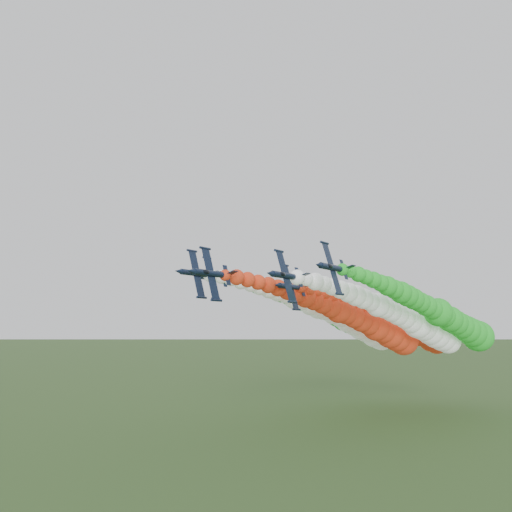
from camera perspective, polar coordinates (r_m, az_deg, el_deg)
The scene contains 7 objects.
ground at distance 104.46m, azimuth -4.45°, elevation -22.35°, with size 3000.00×3000.00×0.00m, color #3B5E29.
jet_lead at distance 145.64m, azimuth 12.68°, elevation -7.61°, with size 14.26×91.86×24.30m.
jet_inner_left at distance 155.59m, azimuth 10.35°, elevation -7.27°, with size 14.39×91.99×24.43m.
jet_inner_right at distance 149.66m, azimuth 17.57°, elevation -7.33°, with size 13.63×91.22×23.67m.
jet_outer_left at distance 169.80m, azimuth 9.49°, elevation -6.93°, with size 13.86×91.46×23.90m.
jet_outer_right at distance 152.84m, azimuth 21.17°, elevation -6.74°, with size 14.45×92.05×24.49m.
jet_trail at distance 164.90m, azimuth 16.49°, elevation -7.66°, with size 13.70×91.29×23.74m.
Camera 1 is at (66.07, -76.66, 25.87)m, focal length 35.00 mm.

